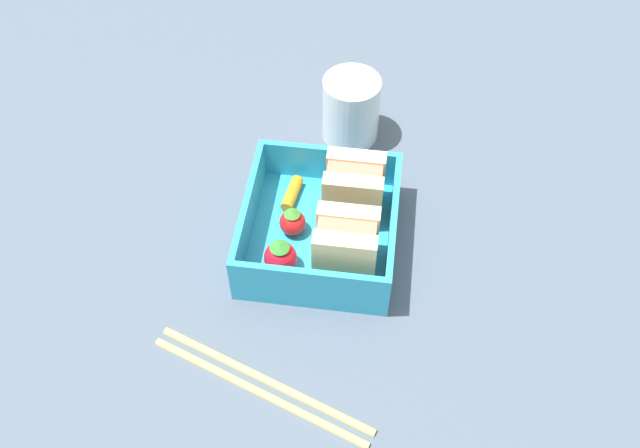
% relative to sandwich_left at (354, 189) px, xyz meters
% --- Properties ---
extents(ground_plane, '(1.20, 1.20, 0.02)m').
position_rel_sandwich_left_xyz_m(ground_plane, '(0.03, -0.03, -0.05)').
color(ground_plane, '#475362').
extents(bento_tray, '(0.15, 0.14, 0.01)m').
position_rel_sandwich_left_xyz_m(bento_tray, '(0.03, -0.03, -0.04)').
color(bento_tray, '#2A9DC6').
rests_on(bento_tray, ground_plane).
extents(bento_rim, '(0.15, 0.14, 0.04)m').
position_rel_sandwich_left_xyz_m(bento_rim, '(0.03, -0.03, -0.01)').
color(bento_rim, '#2A9DC6').
rests_on(bento_rim, bento_tray).
extents(sandwich_left, '(0.05, 0.06, 0.06)m').
position_rel_sandwich_left_xyz_m(sandwich_left, '(0.00, 0.00, 0.00)').
color(sandwich_left, '#DFB482').
rests_on(sandwich_left, bento_tray).
extents(sandwich_center_left, '(0.05, 0.06, 0.06)m').
position_rel_sandwich_left_xyz_m(sandwich_center_left, '(0.07, 0.00, 0.00)').
color(sandwich_center_left, beige).
rests_on(sandwich_center_left, bento_tray).
extents(carrot_stick_far_left, '(0.04, 0.02, 0.01)m').
position_rel_sandwich_left_xyz_m(carrot_stick_far_left, '(-0.01, -0.06, -0.02)').
color(carrot_stick_far_left, orange).
rests_on(carrot_stick_far_left, bento_tray).
extents(strawberry_far_left, '(0.03, 0.03, 0.03)m').
position_rel_sandwich_left_xyz_m(strawberry_far_left, '(0.04, -0.05, -0.02)').
color(strawberry_far_left, red).
rests_on(strawberry_far_left, bento_tray).
extents(strawberry_left, '(0.03, 0.03, 0.04)m').
position_rel_sandwich_left_xyz_m(strawberry_left, '(0.08, -0.06, -0.01)').
color(strawberry_left, red).
rests_on(strawberry_left, bento_tray).
extents(chopstick_pair, '(0.09, 0.20, 0.01)m').
position_rel_sandwich_left_xyz_m(chopstick_pair, '(0.19, -0.06, -0.04)').
color(chopstick_pair, tan).
rests_on(chopstick_pair, ground_plane).
extents(drinking_glass, '(0.06, 0.06, 0.07)m').
position_rel_sandwich_left_xyz_m(drinking_glass, '(-0.12, -0.01, -0.01)').
color(drinking_glass, white).
rests_on(drinking_glass, ground_plane).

